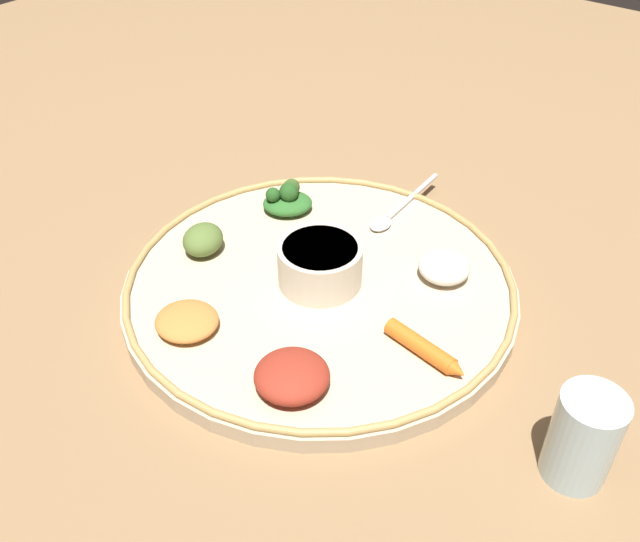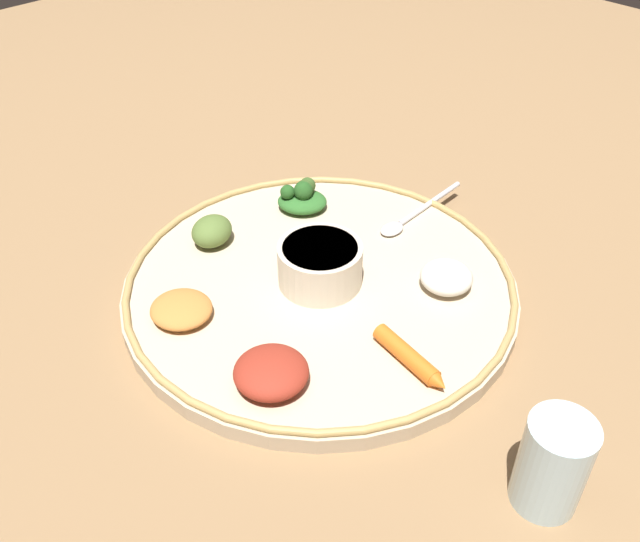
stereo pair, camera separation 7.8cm
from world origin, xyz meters
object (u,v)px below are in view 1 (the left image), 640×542
center_bowl (320,263)px  spoon (396,211)px  carrot_near_spoon (425,349)px  drinking_glass (581,442)px  greens_pile (287,199)px

center_bowl → spoon: bearing=-177.0°
center_bowl → carrot_near_spoon: size_ratio=0.97×
carrot_near_spoon → drinking_glass: size_ratio=1.07×
greens_pile → drinking_glass: (0.14, 0.44, 0.00)m
greens_pile → carrot_near_spoon: size_ratio=0.84×
center_bowl → greens_pile: 0.15m
spoon → drinking_glass: size_ratio=1.77×
greens_pile → carrot_near_spoon: bearing=67.5°
carrot_near_spoon → drinking_glass: 0.17m
spoon → greens_pile: bearing=-54.6°
carrot_near_spoon → drinking_glass: bearing=81.9°
carrot_near_spoon → drinking_glass: (0.02, 0.17, 0.01)m
greens_pile → carrot_near_spoon: (0.11, 0.28, -0.01)m
carrot_near_spoon → center_bowl: bearing=-99.8°
center_bowl → greens_pile: (-0.09, -0.12, -0.01)m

